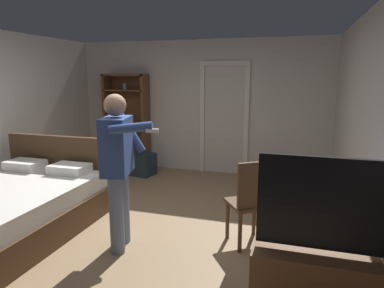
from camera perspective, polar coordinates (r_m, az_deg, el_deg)
name	(u,v)px	position (r m, az deg, el deg)	size (l,w,h in m)	color
ground_plane	(136,231)	(4.36, -9.29, -14.12)	(6.23, 6.23, 0.00)	#997A56
wall_back	(200,107)	(6.67, 1.34, 6.22)	(5.14, 0.12, 2.53)	beige
wall_right	(374,140)	(3.64, 28.16, 0.52)	(0.12, 5.90, 2.53)	beige
doorway_frame	(224,110)	(6.49, 5.42, 5.63)	(0.93, 0.08, 2.13)	white
bed	(14,206)	(4.77, -27.66, -9.11)	(1.67, 2.02, 1.02)	#4C331E
bookshelf	(127,118)	(7.03, -10.75, 4.31)	(0.90, 0.32, 1.90)	brown
tv_flatscreen	(336,275)	(2.99, 22.93, -19.58)	(1.27, 0.40, 1.30)	brown
side_table	(291,204)	(3.97, 16.26, -9.64)	(0.64, 0.64, 0.70)	brown
laptop	(291,181)	(3.84, 16.21, -5.93)	(0.40, 0.40, 0.16)	black
bottle_on_table	(307,177)	(3.79, 18.65, -5.32)	(0.06, 0.06, 0.27)	#2D2A0E
wooden_chair	(251,200)	(3.80, 9.91, -9.14)	(0.58, 0.58, 0.99)	#4C331E
person_blue_shirt	(118,161)	(3.69, -12.22, -2.80)	(0.72, 0.63, 1.68)	slate
suitcase_dark	(142,164)	(6.57, -8.38, -3.33)	(0.45, 0.37, 0.42)	#1E2D38
suitcase_small	(134,165)	(6.65, -9.72, -3.51)	(0.52, 0.29, 0.35)	#4C1919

